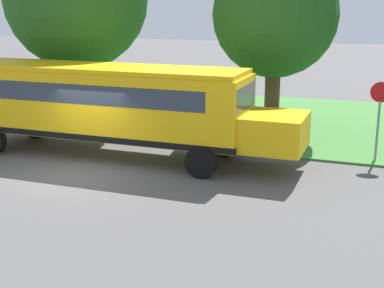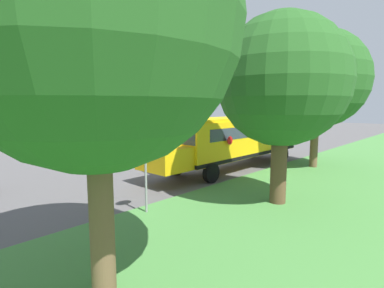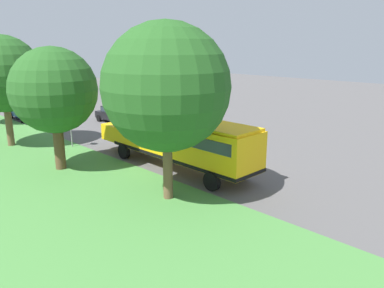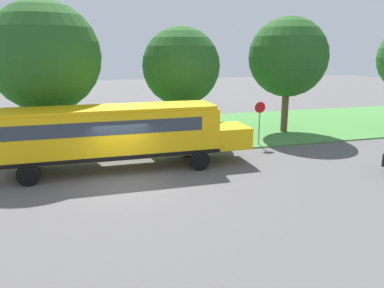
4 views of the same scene
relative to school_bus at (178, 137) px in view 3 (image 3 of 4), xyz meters
The scene contains 9 objects.
ground_plane 2.95m from the school_bus, ahead, with size 120.00×120.00×0.00m, color #565454.
grass_verge 7.99m from the school_bus, behind, with size 12.00×80.00×0.08m, color #47843D.
school_bus is the anchor object (origin of this frame).
car_black_nearest 15.42m from the school_bus, 70.91° to the left, with size 2.02×4.40×1.56m.
car_blue_middle 22.07m from the school_bus, 91.48° to the left, with size 2.02×4.40×1.56m.
oak_tree_beside_bus 6.11m from the school_bus, 138.30° to the right, with size 5.92×5.92×8.43m.
oak_tree_roadside_mid 7.68m from the school_bus, 139.28° to the left, with size 4.96×4.96×7.28m.
oak_tree_far_end 14.01m from the school_bus, 113.16° to the left, with size 5.47×5.47×8.06m.
stop_sign 9.22m from the school_bus, 104.88° to the left, with size 0.08×0.68×2.74m.
Camera 3 is at (-16.97, -16.29, 7.34)m, focal length 35.00 mm.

